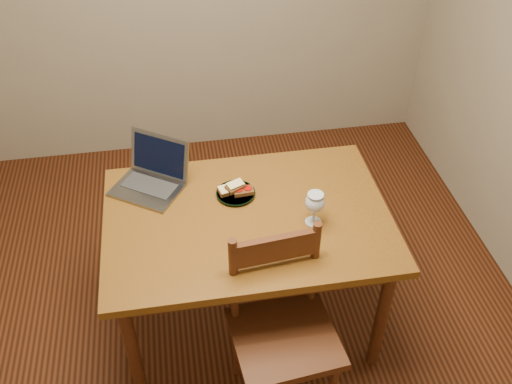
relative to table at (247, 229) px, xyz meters
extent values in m
cube|color=black|center=(-0.09, 0.05, -0.66)|extent=(3.20, 3.20, 0.02)
cube|color=#43270B|center=(0.00, 0.00, 0.07)|extent=(1.30, 0.90, 0.04)
cylinder|color=#38190B|center=(-0.57, -0.37, -0.30)|extent=(0.06, 0.06, 0.70)
cylinder|color=#38190B|center=(0.57, -0.37, -0.30)|extent=(0.06, 0.06, 0.70)
cylinder|color=#38190B|center=(-0.57, 0.37, -0.30)|extent=(0.06, 0.06, 0.70)
cylinder|color=#38190B|center=(0.57, 0.37, -0.30)|extent=(0.06, 0.06, 0.70)
cube|color=#38190B|center=(0.09, -0.47, -0.21)|extent=(0.48, 0.46, 0.04)
cube|color=#38190B|center=(0.07, -0.31, 0.18)|extent=(0.36, 0.07, 0.12)
cylinder|color=black|center=(-0.03, 0.15, 0.09)|extent=(0.19, 0.19, 0.02)
cube|color=slate|center=(-0.45, 0.25, 0.09)|extent=(0.38, 0.35, 0.01)
cube|color=slate|center=(-0.37, 0.37, 0.21)|extent=(0.30, 0.23, 0.21)
cube|color=black|center=(-0.37, 0.37, 0.21)|extent=(0.26, 0.19, 0.17)
camera|label=1|loc=(-0.27, -1.88, 1.86)|focal=40.00mm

